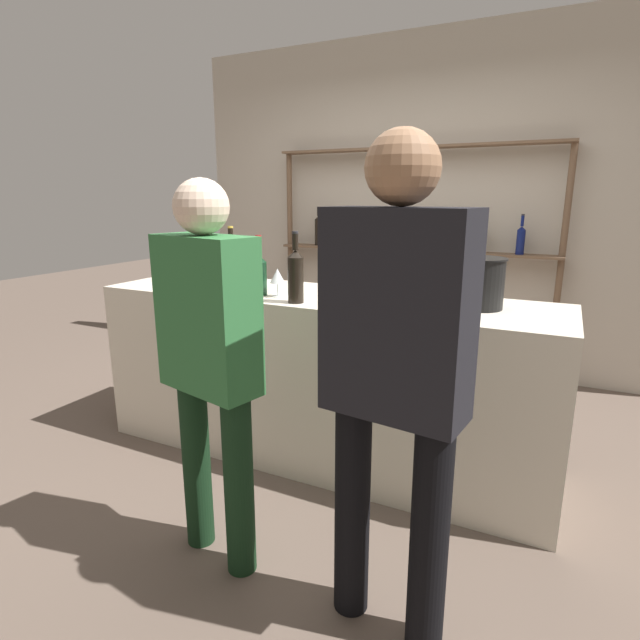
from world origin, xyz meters
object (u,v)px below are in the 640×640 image
Objects in this scene: counter_bottle_4 at (259,273)px; customer_right at (395,362)px; counter_bottle_1 at (446,292)px; wine_glass at (277,277)px; ice_bucket at (480,283)px; counter_bottle_3 at (384,268)px; counter_bottle_2 at (232,262)px; counter_bottle_0 at (296,275)px; customer_center at (210,351)px.

counter_bottle_4 is 0.20× the size of customer_right.
counter_bottle_1 is 0.92× the size of counter_bottle_4.
ice_bucket reaches higher than wine_glass.
counter_bottle_2 is at bearing -172.23° from counter_bottle_3.
customer_right reaches higher than counter_bottle_3.
counter_bottle_0 is 0.76m from counter_bottle_1.
ice_bucket is 0.16× the size of customer_center.
counter_bottle_2 is at bearing 168.40° from counter_bottle_1.
customer_center is (0.02, -0.73, -0.19)m from counter_bottle_0.
counter_bottle_4 is 0.89m from customer_center.
customer_right is at bearing -44.69° from counter_bottle_0.
customer_center is (-0.73, -0.75, -0.16)m from counter_bottle_1.
counter_bottle_1 is at bearing 8.79° from customer_right.
counter_bottle_4 is at bearing -31.62° from counter_bottle_2.
counter_bottle_3 reaches higher than counter_bottle_4.
wine_glass is 1.04m from ice_bucket.
counter_bottle_2 is at bearing 60.10° from customer_right.
counter_bottle_4 is at bearing 161.56° from counter_bottle_0.
counter_bottle_2 reaches higher than counter_bottle_1.
counter_bottle_3 is (0.32, 0.42, 0.00)m from counter_bottle_0.
customer_right is at bearing -42.52° from wine_glass.
customer_right reaches higher than customer_center.
counter_bottle_3 is 1.27m from customer_right.
counter_bottle_2 is at bearing 155.60° from wine_glass.
counter_bottle_4 is at bearing -179.12° from wine_glass.
counter_bottle_2 is 0.23× the size of customer_center.
counter_bottle_0 is at bearing -18.44° from counter_bottle_4.
counter_bottle_0 reaches higher than counter_bottle_2.
counter_bottle_3 is at bearing 52.43° from counter_bottle_0.
counter_bottle_3 is 0.24× the size of customer_center.
counter_bottle_2 is 2.33× the size of wine_glass.
counter_bottle_4 is 1.15m from ice_bucket.
counter_bottle_2 is 0.94m from counter_bottle_3.
customer_center reaches higher than counter_bottle_1.
ice_bucket is at bearing -0.65° from counter_bottle_2.
wine_glass is at bearing -24.40° from counter_bottle_2.
customer_right is (1.38, -1.06, -0.12)m from counter_bottle_2.
wine_glass is at bearing 175.09° from counter_bottle_1.
wine_glass is 0.62× the size of ice_bucket.
counter_bottle_4 is (-0.28, 0.09, -0.02)m from counter_bottle_0.
counter_bottle_0 is 0.90m from ice_bucket.
counter_bottle_1 is 0.92m from wine_glass.
customer_right is (1.05, -0.86, -0.09)m from counter_bottle_4.
counter_bottle_2 is at bearing 148.38° from counter_bottle_4.
customer_right is (0.75, -0.03, 0.07)m from customer_center.
customer_right is (0.45, -1.19, -0.12)m from counter_bottle_3.
counter_bottle_3 reaches higher than wine_glass.
customer_center is at bearing -104.62° from counter_bottle_3.
counter_bottle_2 is at bearing 44.97° from customer_center.
ice_bucket is (1.47, -0.02, -0.02)m from counter_bottle_2.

